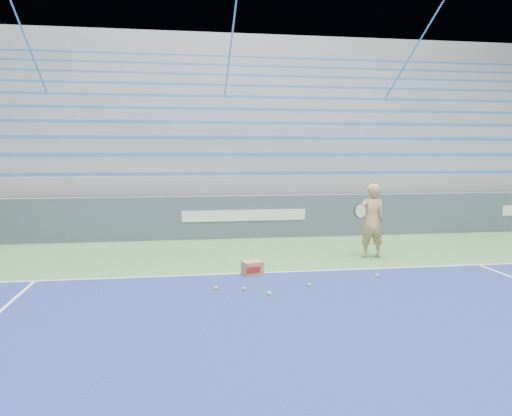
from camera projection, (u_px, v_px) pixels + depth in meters
The scene contains 9 objects.
sponsor_barrier at pixel (244, 217), 12.99m from camera, with size 30.00×0.32×1.10m.
bleachers at pixel (224, 149), 18.42m from camera, with size 31.00×9.15×7.30m.
tennis_player at pixel (371, 221), 10.43m from camera, with size 0.89×0.80×1.56m.
ball_box at pixel (252, 268), 8.94m from camera, with size 0.40×0.36×0.26m.
tennis_ball_0 at pixel (269, 294), 7.65m from camera, with size 0.07×0.07×0.07m, color #B0E22E.
tennis_ball_1 at pixel (377, 276), 8.79m from camera, with size 0.07×0.07×0.07m, color #B0E22E.
tennis_ball_2 at pixel (309, 285), 8.16m from camera, with size 0.07×0.07×0.07m, color #B0E22E.
tennis_ball_3 at pixel (244, 289), 7.92m from camera, with size 0.07×0.07×0.07m, color #B0E22E.
tennis_ball_4 at pixel (216, 288), 7.96m from camera, with size 0.07×0.07×0.07m, color #B0E22E.
Camera 1 is at (-1.65, 3.09, 2.16)m, focal length 35.00 mm.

